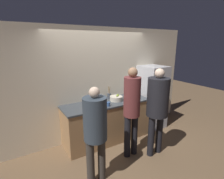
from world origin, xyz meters
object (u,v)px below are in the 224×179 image
Objects in this scene: bottle_dark at (137,94)px; person_center at (132,106)px; fruit_bowl at (116,98)px; utensil_crock at (109,96)px; cup_red at (132,92)px; bottle_clear at (101,100)px; person_right at (157,103)px; person_left at (95,127)px; refrigerator at (152,97)px; cup_blue at (108,104)px.

person_center is at bearing -135.14° from bottle_dark.
fruit_bowl is at bearing 80.61° from person_center.
utensil_crock is at bearing 105.25° from fruit_bowl.
fruit_bowl is 3.63× the size of cup_red.
utensil_crock is 1.37× the size of bottle_clear.
person_right is 6.06× the size of fruit_bowl.
person_left is at bearing -148.68° from bottle_dark.
cup_red is at bearing 153.89° from refrigerator.
person_right is 1.22m from bottle_clear.
refrigerator is 1.51m from person_center.
person_right is at bearing -48.64° from cup_blue.
person_right is 9.19× the size of bottle_dark.
person_center is at bearing -67.61° from bottle_clear.
cup_blue is at bearing 112.06° from person_center.
bottle_clear is at bearing -178.34° from refrigerator.
refrigerator is 0.93× the size of person_right.
utensil_crock is 3.39× the size of cup_blue.
person_right is at bearing -129.55° from refrigerator.
bottle_clear is (-0.30, 0.73, -0.04)m from person_center.
person_right is 6.01× the size of utensil_crock.
refrigerator is 0.58m from bottle_dark.
fruit_bowl is (-1.15, -0.02, 0.16)m from refrigerator.
person_center is 8.35× the size of bottle_clear.
bottle_dark reaches higher than cup_red.
person_right is 20.35× the size of cup_blue.
person_left is at bearing -131.06° from cup_blue.
refrigerator is at bearing 31.18° from person_center.
cup_blue is at bearing -154.00° from cup_red.
refrigerator is 20.50× the size of cup_red.
fruit_bowl is at bearing 32.78° from cup_blue.
cup_blue is 1.08× the size of cup_red.
refrigerator is 1.24m from utensil_crock.
person_left is 18.53× the size of cup_blue.
bottle_dark is (0.66, -0.25, 0.00)m from utensil_crock.
person_right is 1.03m from fruit_bowl.
bottle_clear is 1.12m from cup_red.
bottle_dark is at bearing -174.82° from refrigerator.
person_left reaches higher than fruit_bowl.
cup_blue is (-0.21, 0.53, -0.08)m from person_center.
fruit_bowl is (0.12, 0.75, -0.07)m from person_center.
cup_blue is at bearing -66.71° from bottle_clear.
utensil_crock is at bearing 33.85° from bottle_clear.
cup_red is (0.78, 1.02, -0.09)m from person_center.
cup_red is (0.06, 0.29, -0.04)m from bottle_dark.
person_left is 1.93m from bottle_dark.
refrigerator is 5.60× the size of utensil_crock.
bottle_clear is (-0.42, -0.02, 0.03)m from fruit_bowl.
utensil_crock is (0.06, 0.97, -0.05)m from person_center.
person_center is at bearing -99.39° from fruit_bowl.
person_left reaches higher than cup_red.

